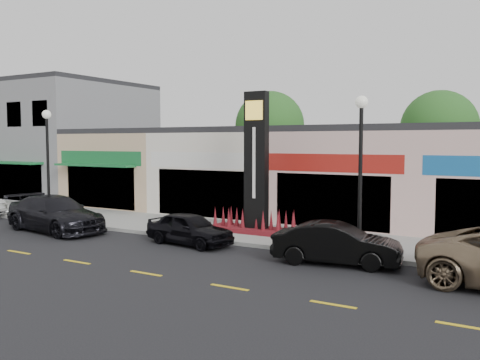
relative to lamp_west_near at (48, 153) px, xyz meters
The scene contains 15 objects.
ground 9.07m from the lamp_west_near, 17.35° to the right, with size 120.00×120.00×0.00m, color black.
sidewalk 8.89m from the lamp_west_near, 13.02° to the left, with size 52.00×4.30×0.15m, color gray.
curb 8.70m from the lamp_west_near, ahead, with size 52.00×0.20×0.15m, color gray.
building_grey_2story 13.45m from the lamp_west_near, 138.08° to the left, with size 12.00×10.95×8.30m.
shop_beige 9.04m from the lamp_west_near, 93.19° to the left, with size 7.00×10.85×4.80m.
shop_cream 11.13m from the lamp_west_near, 54.08° to the left, with size 7.00×10.01×4.80m.
shop_pink_w 16.25m from the lamp_west_near, 33.61° to the left, with size 7.00×10.01×4.80m.
tree_rear_west 17.55m from the lamp_west_near, 76.76° to the left, with size 5.20×5.20×7.83m.
tree_rear_mid 23.39m from the lamp_west_near, 46.74° to the left, with size 4.80×4.80×7.29m.
lamp_west_near is the anchor object (origin of this frame).
lamp_east_near 16.00m from the lamp_west_near, ahead, with size 0.44×0.44×5.47m.
pylon_sign 11.19m from the lamp_west_near, ahead, with size 4.20×1.30×6.00m.
car_dark_sedan 4.17m from the lamp_west_near, 34.98° to the right, with size 5.51×2.24×1.60m, color black.
car_black_sedan 10.08m from the lamp_west_near, ahead, with size 3.76×1.51×1.28m, color black.
car_black_conv 15.99m from the lamp_west_near, ahead, with size 4.16×1.45×1.37m, color black.
Camera 1 is at (13.13, -14.84, 4.04)m, focal length 38.00 mm.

